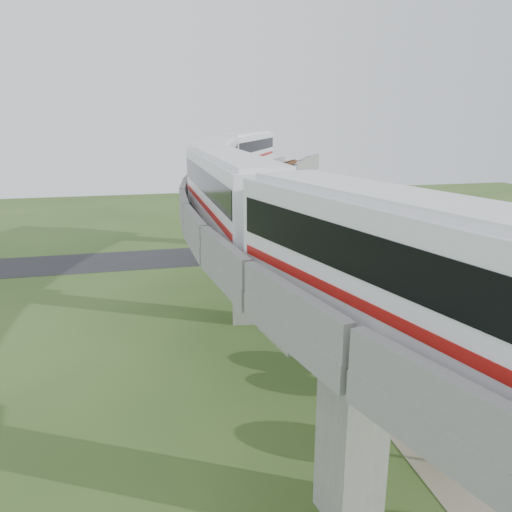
# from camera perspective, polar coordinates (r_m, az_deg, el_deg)

# --- Properties ---
(ground) EXTENTS (160.00, 160.00, 0.00)m
(ground) POSITION_cam_1_polar(r_m,az_deg,el_deg) (31.25, 1.07, -14.74)
(ground) COLOR #324D1E
(ground) RESTS_ON ground
(dirt_lot) EXTENTS (18.00, 26.00, 0.04)m
(dirt_lot) POSITION_cam_1_polar(r_m,az_deg,el_deg) (35.42, 25.07, -12.41)
(dirt_lot) COLOR gray
(dirt_lot) RESTS_ON ground
(asphalt_road) EXTENTS (60.00, 8.00, 0.03)m
(asphalt_road) POSITION_cam_1_polar(r_m,az_deg,el_deg) (58.67, -5.98, 0.03)
(asphalt_road) COLOR #232326
(asphalt_road) RESTS_ON ground
(viaduct) EXTENTS (19.58, 73.98, 11.40)m
(viaduct) POSITION_cam_1_polar(r_m,az_deg,el_deg) (28.91, 8.57, 1.97)
(viaduct) COLOR #99968E
(viaduct) RESTS_ON ground
(metro_train) EXTENTS (13.26, 61.06, 3.64)m
(metro_train) POSITION_cam_1_polar(r_m,az_deg,el_deg) (32.61, -0.14, 9.52)
(metro_train) COLOR white
(metro_train) RESTS_ON ground
(fence) EXTENTS (3.87, 38.73, 1.50)m
(fence) POSITION_cam_1_polar(r_m,az_deg,el_deg) (34.29, 17.42, -11.16)
(fence) COLOR #2D382D
(fence) RESTS_ON ground
(tree_0) EXTENTS (1.98, 1.98, 3.21)m
(tree_0) POSITION_cam_1_polar(r_m,az_deg,el_deg) (52.86, 7.82, 0.83)
(tree_0) COLOR #382314
(tree_0) RESTS_ON ground
(tree_1) EXTENTS (2.60, 2.60, 3.08)m
(tree_1) POSITION_cam_1_polar(r_m,az_deg,el_deg) (48.44, 6.35, -0.99)
(tree_1) COLOR #382314
(tree_1) RESTS_ON ground
(tree_2) EXTENTS (2.41, 2.41, 2.91)m
(tree_2) POSITION_cam_1_polar(r_m,az_deg,el_deg) (43.09, 7.29, -3.29)
(tree_2) COLOR #382314
(tree_2) RESTS_ON ground
(tree_3) EXTENTS (2.22, 2.22, 2.73)m
(tree_3) POSITION_cam_1_polar(r_m,az_deg,el_deg) (39.58, 9.04, -5.27)
(tree_3) COLOR #382314
(tree_3) RESTS_ON ground
(tree_4) EXTENTS (2.97, 2.97, 3.67)m
(tree_4) POSITION_cam_1_polar(r_m,az_deg,el_deg) (32.38, 13.50, -9.25)
(tree_4) COLOR #382314
(tree_4) RESTS_ON ground
(tree_5) EXTENTS (2.48, 2.48, 3.03)m
(tree_5) POSITION_cam_1_polar(r_m,az_deg,el_deg) (30.31, 13.84, -11.99)
(tree_5) COLOR #382314
(tree_5) RESTS_ON ground
(tree_6) EXTENTS (3.02, 3.02, 3.85)m
(tree_6) POSITION_cam_1_polar(r_m,az_deg,el_deg) (25.57, 20.71, -16.71)
(tree_6) COLOR #382314
(tree_6) RESTS_ON ground
(car_dark) EXTENTS (4.09, 2.68, 1.10)m
(car_dark) POSITION_cam_1_polar(r_m,az_deg,el_deg) (37.60, 16.33, -8.86)
(car_dark) COLOR black
(car_dark) RESTS_ON dirt_lot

